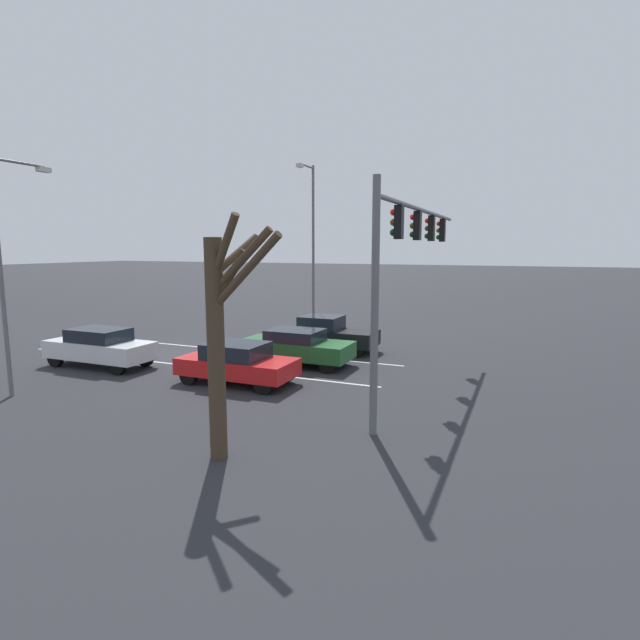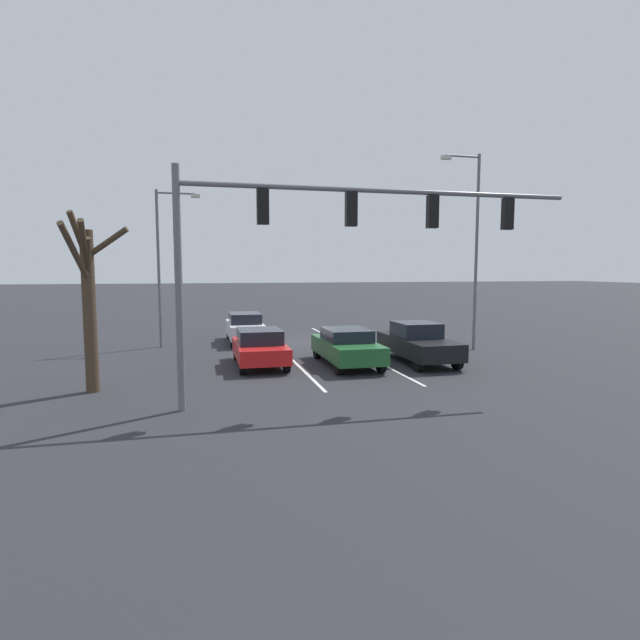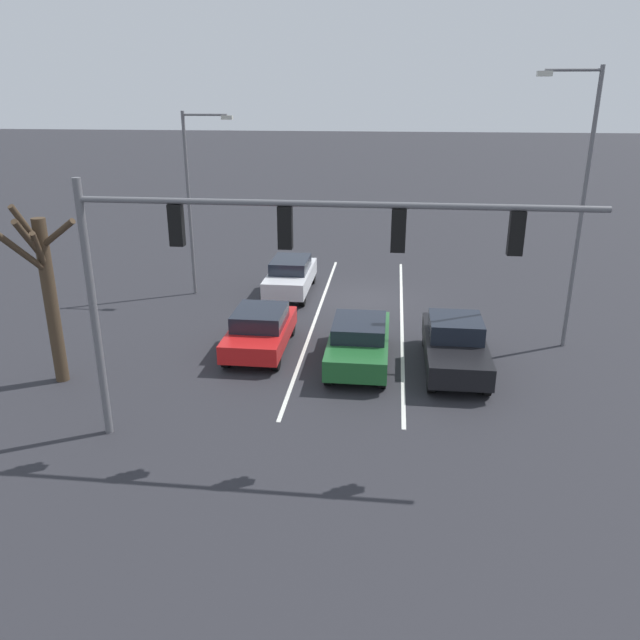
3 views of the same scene
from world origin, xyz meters
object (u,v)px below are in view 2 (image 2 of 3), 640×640
object	(u,v)px
car_black_leftlane_front	(418,343)
car_silver_rightlane_second	(245,327)
car_red_rightlane_front	(260,347)
street_lamp_right_shoulder	(164,256)
street_lamp_left_shoulder	(473,240)
traffic_signal_gantry	(329,228)
bare_tree_near	(88,296)
car_darkgreen_midlane_front	(347,346)

from	to	relation	value
car_black_leftlane_front	car_silver_rightlane_second	bearing A→B (deg)	-48.12
car_red_rightlane_front	street_lamp_right_shoulder	world-z (taller)	street_lamp_right_shoulder
car_black_leftlane_front	street_lamp_left_shoulder	bearing A→B (deg)	-148.33
car_silver_rightlane_second	street_lamp_right_shoulder	xyz separation A→B (m)	(3.92, 0.52, 3.62)
car_black_leftlane_front	street_lamp_left_shoulder	distance (m)	6.22
street_lamp_right_shoulder	street_lamp_left_shoulder	size ratio (longest dim) A/B	0.84
traffic_signal_gantry	street_lamp_left_shoulder	xyz separation A→B (m)	(-8.89, -7.45, 0.23)
traffic_signal_gantry	bare_tree_near	size ratio (longest dim) A/B	2.12
traffic_signal_gantry	street_lamp_right_shoulder	size ratio (longest dim) A/B	1.53
car_red_rightlane_front	traffic_signal_gantry	bearing A→B (deg)	102.63
car_black_leftlane_front	car_silver_rightlane_second	xyz separation A→B (m)	(6.43, -7.18, 0.01)
car_silver_rightlane_second	car_black_leftlane_front	bearing A→B (deg)	131.88
street_lamp_right_shoulder	bare_tree_near	size ratio (longest dim) A/B	1.38
car_red_rightlane_front	car_silver_rightlane_second	bearing A→B (deg)	-89.98
car_black_leftlane_front	street_lamp_right_shoulder	size ratio (longest dim) A/B	0.62
car_red_rightlane_front	street_lamp_right_shoulder	bearing A→B (deg)	-56.55
car_silver_rightlane_second	bare_tree_near	size ratio (longest dim) A/B	0.81
car_black_leftlane_front	bare_tree_near	size ratio (longest dim) A/B	0.86
car_red_rightlane_front	street_lamp_left_shoulder	size ratio (longest dim) A/B	0.46
car_darkgreen_midlane_front	street_lamp_right_shoulder	size ratio (longest dim) A/B	0.60
street_lamp_left_shoulder	bare_tree_near	distance (m)	16.60
car_black_leftlane_front	car_red_rightlane_front	bearing A→B (deg)	-6.31
car_darkgreen_midlane_front	street_lamp_left_shoulder	size ratio (longest dim) A/B	0.51
car_red_rightlane_front	bare_tree_near	bearing A→B (deg)	29.66
car_red_rightlane_front	bare_tree_near	world-z (taller)	bare_tree_near
car_red_rightlane_front	traffic_signal_gantry	world-z (taller)	traffic_signal_gantry
car_black_leftlane_front	car_red_rightlane_front	world-z (taller)	car_black_leftlane_front
car_darkgreen_midlane_front	street_lamp_left_shoulder	world-z (taller)	street_lamp_left_shoulder
street_lamp_right_shoulder	bare_tree_near	bearing A→B (deg)	79.87
car_red_rightlane_front	street_lamp_left_shoulder	world-z (taller)	street_lamp_left_shoulder
car_red_rightlane_front	car_silver_rightlane_second	distance (m)	6.46
car_silver_rightlane_second	bare_tree_near	world-z (taller)	bare_tree_near
street_lamp_right_shoulder	car_silver_rightlane_second	bearing A→B (deg)	-172.42
traffic_signal_gantry	bare_tree_near	bearing A→B (deg)	-21.27
car_black_leftlane_front	car_darkgreen_midlane_front	distance (m)	3.04
bare_tree_near	car_silver_rightlane_second	bearing A→B (deg)	-119.97
car_black_leftlane_front	street_lamp_right_shoulder	xyz separation A→B (m)	(10.36, -6.65, 3.63)
car_silver_rightlane_second	street_lamp_right_shoulder	size ratio (longest dim) A/B	0.59
car_silver_rightlane_second	street_lamp_left_shoulder	world-z (taller)	street_lamp_left_shoulder
car_silver_rightlane_second	bare_tree_near	distance (m)	11.33
car_darkgreen_midlane_front	traffic_signal_gantry	bearing A→B (deg)	68.01
car_black_leftlane_front	bare_tree_near	bearing A→B (deg)	11.56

